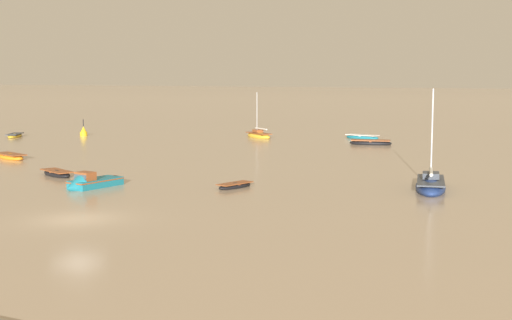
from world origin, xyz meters
The scene contains 11 objects.
ground_plane centered at (0.00, 0.00, 0.00)m, with size 800.00×800.00×0.00m, color tan.
sailboat_moored_0 centered at (-13.60, 50.09, 0.26)m, with size 5.20×4.44×5.90m.
rowboat_moored_0 centered at (-24.32, 19.36, 0.18)m, with size 4.55×2.83×0.68m.
rowboat_moored_1 centered at (1.68, 47.43, 0.20)m, with size 4.92×2.64×0.74m.
rowboat_moored_4 centered at (-12.61, 12.52, 0.16)m, with size 3.98×2.70×0.60m.
rowboat_moored_5 centered at (-1.48, 54.21, 0.19)m, with size 4.58×2.31×0.69m.
rowboat_moored_6 centered at (2.53, 13.39, 0.13)m, with size 1.80×3.16×0.47m.
rowboat_moored_7 centered at (-41.24, 36.95, 0.17)m, with size 3.14×4.16×0.63m.
sailboat_moored_1 centered at (14.91, 18.33, 0.31)m, with size 3.38×6.68×7.17m.
motorboat_moored_2 centered at (-6.44, 8.71, 0.26)m, with size 2.19×4.72×1.73m.
channel_buoy centered at (-34.67, 42.19, 0.46)m, with size 0.90×0.90×2.30m.
Camera 1 is at (25.51, -29.84, 7.75)m, focal length 50.26 mm.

